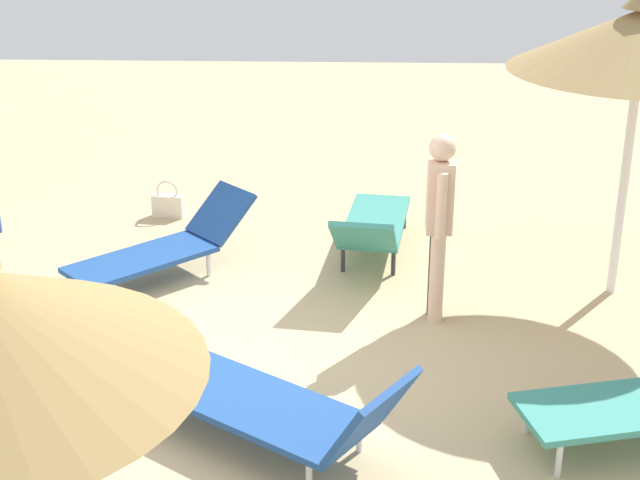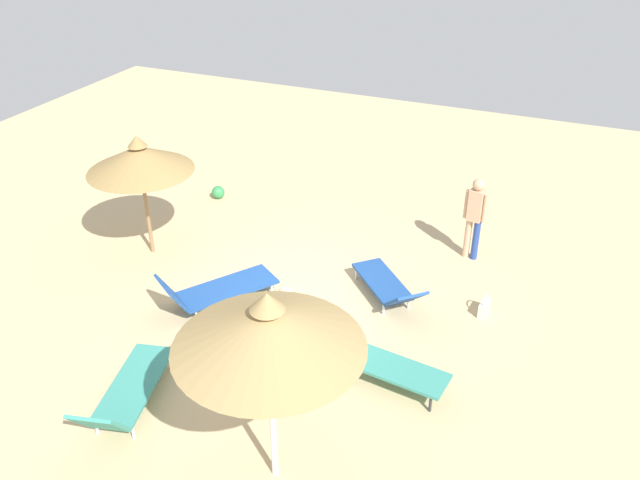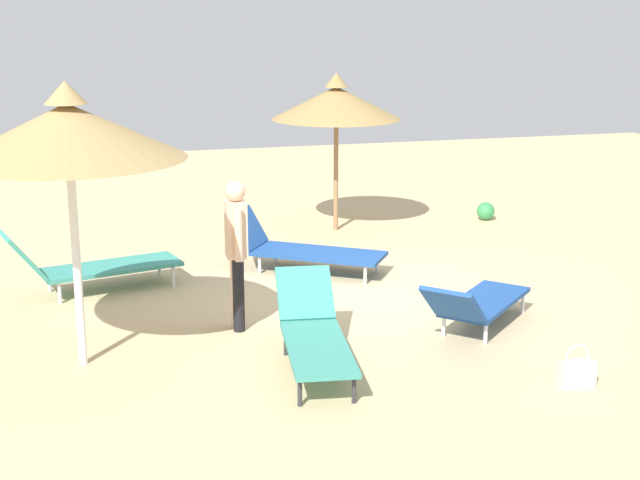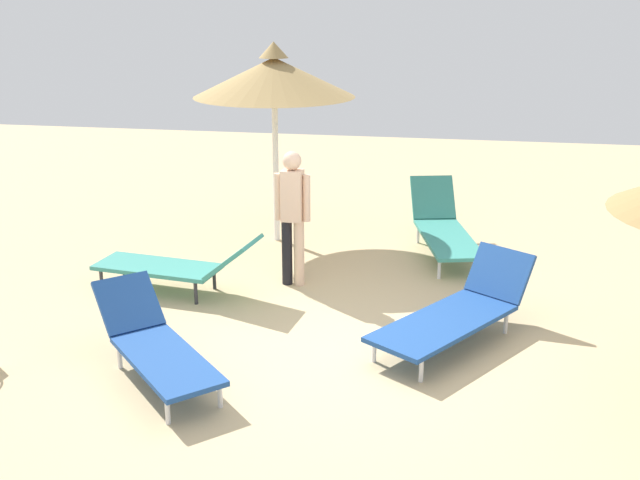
{
  "view_description": "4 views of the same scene",
  "coord_description": "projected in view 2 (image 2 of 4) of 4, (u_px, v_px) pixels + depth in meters",
  "views": [
    {
      "loc": [
        6.75,
        0.86,
        3.88
      ],
      "look_at": [
        -0.21,
        0.59,
        1.03
      ],
      "focal_mm": 53.78,
      "sensor_mm": 36.0,
      "label": 1
    },
    {
      "loc": [
        -4.43,
        8.55,
        6.99
      ],
      "look_at": [
        -0.65,
        -0.35,
        1.37
      ],
      "focal_mm": 37.22,
      "sensor_mm": 36.0,
      "label": 2
    },
    {
      "loc": [
        -10.7,
        3.28,
        3.58
      ],
      "look_at": [
        -0.64,
        0.55,
        0.89
      ],
      "focal_mm": 52.0,
      "sensor_mm": 36.0,
      "label": 3
    },
    {
      "loc": [
        0.98,
        -6.98,
        3.47
      ],
      "look_at": [
        -0.39,
        0.47,
        0.98
      ],
      "focal_mm": 42.03,
      "sensor_mm": 36.0,
      "label": 4
    }
  ],
  "objects": [
    {
      "name": "lounge_chair_center",
      "position": [
        215.0,
        289.0,
        11.74
      ],
      "size": [
        1.74,
        2.11,
        0.8
      ],
      "color": "#1E478C",
      "rests_on": "ground"
    },
    {
      "name": "parasol_umbrella_far_left",
      "position": [
        268.0,
        328.0,
        7.46
      ],
      "size": [
        2.27,
        2.27,
        2.86
      ],
      "color": "white",
      "rests_on": "ground"
    },
    {
      "name": "ground",
      "position": [
        279.0,
        311.0,
        11.83
      ],
      "size": [
        24.0,
        24.0,
        0.1
      ],
      "primitive_type": "cube",
      "color": "tan"
    },
    {
      "name": "beach_ball",
      "position": [
        218.0,
        192.0,
        15.54
      ],
      "size": [
        0.3,
        0.3,
        0.3
      ],
      "primitive_type": "sphere",
      "color": "#338C4C",
      "rests_on": "ground"
    },
    {
      "name": "lounge_chair_near_right",
      "position": [
        125.0,
        394.0,
        9.39
      ],
      "size": [
        1.14,
        2.26,
        0.88
      ],
      "color": "teal",
      "rests_on": "ground"
    },
    {
      "name": "parasol_umbrella_far_right",
      "position": [
        139.0,
        159.0,
        12.49
      ],
      "size": [
        2.03,
        2.03,
        2.51
      ],
      "color": "olive",
      "rests_on": "ground"
    },
    {
      "name": "person_standing_front",
      "position": [
        475.0,
        214.0,
        12.82
      ],
      "size": [
        0.45,
        0.26,
        1.72
      ],
      "color": "tan",
      "rests_on": "ground"
    },
    {
      "name": "lounge_chair_near_left",
      "position": [
        389.0,
        286.0,
        11.82
      ],
      "size": [
        1.74,
        1.78,
        0.73
      ],
      "color": "#1E478C",
      "rests_on": "ground"
    },
    {
      "name": "lounge_chair_back",
      "position": [
        380.0,
        360.0,
        10.04
      ],
      "size": [
        2.12,
        0.85,
        0.78
      ],
      "color": "teal",
      "rests_on": "ground"
    },
    {
      "name": "person_standing_edge",
      "position": [
        287.0,
        328.0,
        9.75
      ],
      "size": [
        0.44,
        0.23,
        1.69
      ],
      "color": "beige",
      "rests_on": "ground"
    },
    {
      "name": "handbag",
      "position": [
        484.0,
        307.0,
        11.59
      ],
      "size": [
        0.16,
        0.36,
        0.43
      ],
      "color": "beige",
      "rests_on": "ground"
    }
  ]
}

